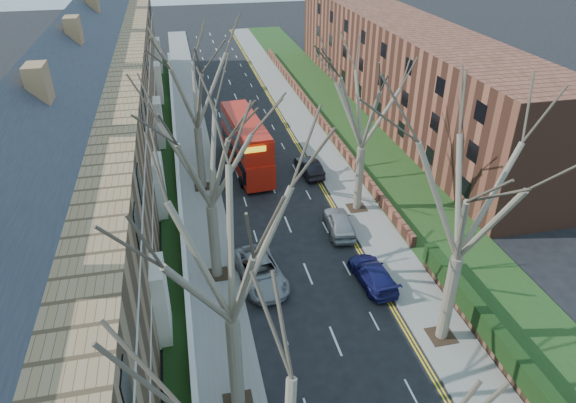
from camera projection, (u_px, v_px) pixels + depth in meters
pavement_left at (192, 137)px, 52.01m from camera, size 3.00×102.00×0.12m
pavement_right at (306, 128)px, 54.26m from camera, size 3.00×102.00×0.12m
terrace_left at (95, 120)px, 41.08m from camera, size 9.70×78.00×13.60m
flats_right at (398, 65)px, 57.31m from camera, size 13.97×54.00×10.00m
front_wall_left at (177, 168)px, 44.67m from camera, size 0.30×78.00×1.00m
grass_verge_right at (347, 124)px, 55.05m from camera, size 6.00×102.00×0.06m
tree_left_mid at (226, 238)px, 19.43m from camera, size 10.50×10.50×14.71m
tree_left_far at (206, 142)px, 28.04m from camera, size 10.15×10.15×14.22m
tree_left_dist at (193, 75)px, 38.01m from camera, size 10.50×10.50×14.71m
tree_right_mid at (472, 183)px, 23.25m from camera, size 10.50×10.50×14.71m
tree_right_far at (366, 94)px, 35.23m from camera, size 10.15×10.15×14.22m
double_decker_bus at (246, 145)px, 45.08m from camera, size 3.34×10.92×4.51m
car_left_far at (261, 271)px, 31.87m from camera, size 3.19×5.69×1.50m
car_right_near at (373, 274)px, 31.82m from camera, size 2.22×4.72×1.33m
car_right_mid at (339, 223)px, 36.78m from camera, size 2.22×4.59×1.51m
car_right_far at (309, 167)px, 44.70m from camera, size 1.88×4.36×1.40m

